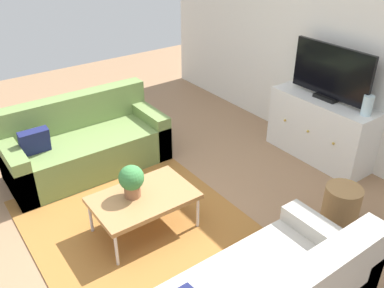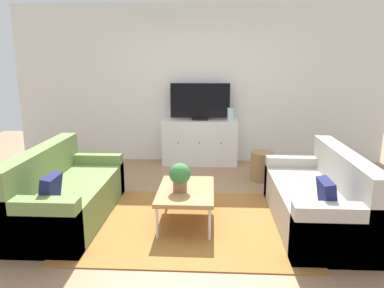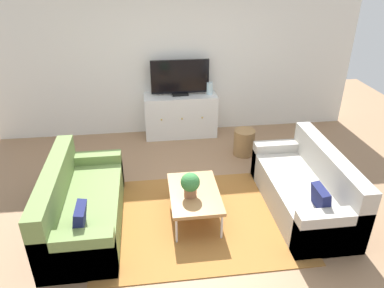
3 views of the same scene
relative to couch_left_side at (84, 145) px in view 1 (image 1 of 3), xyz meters
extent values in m
plane|color=#997251|center=(1.43, 0.10, -0.28)|extent=(10.00, 10.00, 0.00)
cube|color=silver|center=(1.43, 2.65, 1.07)|extent=(6.40, 0.12, 2.70)
cube|color=#9E662D|center=(1.43, -0.05, -0.27)|extent=(2.50, 1.90, 0.01)
cube|color=olive|center=(0.08, 0.00, -0.06)|extent=(0.81, 1.79, 0.43)
cube|color=olive|center=(-0.22, 0.00, 0.13)|extent=(0.20, 1.79, 0.82)
cube|color=olive|center=(0.08, 0.81, 0.00)|extent=(0.81, 0.18, 0.56)
cube|color=olive|center=(0.08, -0.80, 0.00)|extent=(0.81, 0.18, 0.56)
cube|color=#191E4C|center=(0.13, -0.56, 0.27)|extent=(0.15, 0.30, 0.31)
cube|color=#B2ADA3|center=(2.78, 0.81, 0.00)|extent=(0.81, 0.18, 0.56)
cube|color=#A37547|center=(1.39, -0.01, 0.09)|extent=(0.60, 0.92, 0.04)
cylinder|color=silver|center=(1.13, -0.43, -0.11)|extent=(0.03, 0.03, 0.35)
cylinder|color=silver|center=(1.66, -0.43, -0.11)|extent=(0.03, 0.03, 0.35)
cylinder|color=silver|center=(1.13, 0.41, -0.11)|extent=(0.03, 0.03, 0.35)
cylinder|color=silver|center=(1.66, 0.41, -0.11)|extent=(0.03, 0.03, 0.35)
cylinder|color=#936042|center=(1.33, -0.08, 0.17)|extent=(0.15, 0.15, 0.11)
sphere|color=#387A3D|center=(1.33, -0.08, 0.31)|extent=(0.23, 0.23, 0.23)
cube|color=white|center=(1.47, 2.37, 0.10)|extent=(1.27, 0.44, 0.77)
sphere|color=#B79338|center=(1.11, 2.14, 0.14)|extent=(0.03, 0.03, 0.03)
sphere|color=#B79338|center=(1.47, 2.14, 0.14)|extent=(0.03, 0.03, 0.03)
sphere|color=#B79338|center=(1.82, 2.14, 0.14)|extent=(0.03, 0.03, 0.03)
cube|color=black|center=(1.47, 2.39, 0.51)|extent=(0.28, 0.16, 0.04)
cube|color=black|center=(1.47, 2.39, 0.82)|extent=(1.00, 0.04, 0.58)
cylinder|color=silver|center=(1.98, 2.37, 0.59)|extent=(0.11, 0.11, 0.22)
cylinder|color=#9E7547|center=(2.42, 1.52, -0.07)|extent=(0.34, 0.34, 0.43)
camera|label=1|loc=(4.07, -1.40, 2.34)|focal=38.26mm
camera|label=2|loc=(1.66, -3.81, 1.50)|focal=34.47mm
camera|label=3|loc=(0.90, -3.64, 2.69)|focal=34.17mm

